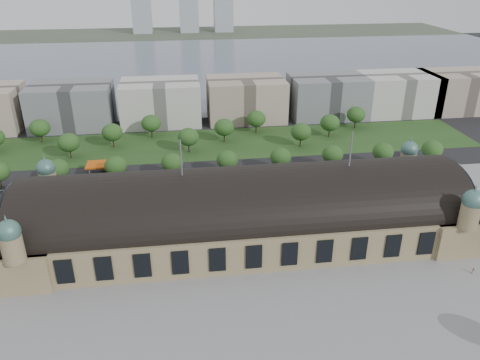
{
  "coord_description": "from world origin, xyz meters",
  "views": [
    {
      "loc": [
        -19.76,
        -135.58,
        87.65
      ],
      "look_at": [
        0.97,
        18.12,
        14.0
      ],
      "focal_mm": 35.0,
      "sensor_mm": 36.0,
      "label": 1
    }
  ],
  "objects": [
    {
      "name": "ground",
      "position": [
        0.0,
        0.0,
        0.0
      ],
      "size": [
        900.0,
        900.0,
        0.0
      ],
      "primitive_type": "plane",
      "color": "black",
      "rests_on": "ground"
    },
    {
      "name": "station",
      "position": [
        0.0,
        0.0,
        10.28
      ],
      "size": [
        150.0,
        48.4,
        44.3
      ],
      "color": "#96845D",
      "rests_on": "ground"
    },
    {
      "name": "plaza_south",
      "position": [
        10.0,
        -44.0,
        0.0
      ],
      "size": [
        190.0,
        48.0,
        0.12
      ],
      "primitive_type": "cube",
      "color": "gray",
      "rests_on": "ground"
    },
    {
      "name": "road_slab",
      "position": [
        -20.0,
        38.0,
        0.0
      ],
      "size": [
        260.0,
        26.0,
        0.1
      ],
      "primitive_type": "cube",
      "color": "black",
      "rests_on": "ground"
    },
    {
      "name": "grass_belt",
      "position": [
        -15.0,
        93.0,
        0.0
      ],
      "size": [
        300.0,
        45.0,
        0.1
      ],
      "primitive_type": "cube",
      "color": "#23461C",
      "rests_on": "ground"
    },
    {
      "name": "petrol_station",
      "position": [
        -53.91,
        65.28,
        2.95
      ],
      "size": [
        14.0,
        13.0,
        5.05
      ],
      "color": "#CA530B",
      "rests_on": "ground"
    },
    {
      "name": "lake",
      "position": [
        0.0,
        298.0,
        0.0
      ],
      "size": [
        700.0,
        320.0,
        0.08
      ],
      "primitive_type": "cube",
      "color": "slate",
      "rests_on": "ground"
    },
    {
      "name": "far_shore",
      "position": [
        0.0,
        498.0,
        0.0
      ],
      "size": [
        700.0,
        120.0,
        0.14
      ],
      "primitive_type": "cube",
      "color": "#44513D",
      "rests_on": "ground"
    },
    {
      "name": "far_tower_left",
      "position": [
        -60.0,
        508.0,
        40.0
      ],
      "size": [
        24.0,
        24.0,
        80.0
      ],
      "primitive_type": "cube",
      "color": "#9EA8B2",
      "rests_on": "ground"
    },
    {
      "name": "far_tower_right",
      "position": [
        45.0,
        508.0,
        37.5
      ],
      "size": [
        24.0,
        24.0,
        75.0
      ],
      "primitive_type": "cube",
      "color": "#9EA8B2",
      "rests_on": "ground"
    },
    {
      "name": "office_2",
      "position": [
        -80.0,
        133.0,
        12.0
      ],
      "size": [
        45.0,
        32.0,
        24.0
      ],
      "primitive_type": "cube",
      "color": "gray",
      "rests_on": "ground"
    },
    {
      "name": "office_3",
      "position": [
        -30.0,
        133.0,
        12.0
      ],
      "size": [
        45.0,
        32.0,
        24.0
      ],
      "primitive_type": "cube",
      "color": "beige",
      "rests_on": "ground"
    },
    {
      "name": "office_4",
      "position": [
        20.0,
        133.0,
        12.0
      ],
      "size": [
        45.0,
        32.0,
        24.0
      ],
      "primitive_type": "cube",
      "color": "#B39F8C",
      "rests_on": "ground"
    },
    {
      "name": "office_5",
      "position": [
        70.0,
        133.0,
        12.0
      ],
      "size": [
        45.0,
        32.0,
        24.0
      ],
      "primitive_type": "cube",
      "color": "gray",
      "rests_on": "ground"
    },
    {
      "name": "office_6",
      "position": [
        115.0,
        133.0,
        12.0
      ],
      "size": [
        45.0,
        32.0,
        24.0
      ],
      "primitive_type": "cube",
      "color": "beige",
      "rests_on": "ground"
    },
    {
      "name": "office_7",
      "position": [
        155.0,
        133.0,
        12.0
      ],
      "size": [
        45.0,
        32.0,
        24.0
      ],
      "primitive_type": "cube",
      "color": "#B39F8C",
      "rests_on": "ground"
    },
    {
      "name": "tree_row_2",
      "position": [
        -72.0,
        53.0,
        7.43
      ],
      "size": [
        9.6,
        9.6,
        11.52
      ],
      "color": "#2D2116",
      "rests_on": "ground"
    },
    {
      "name": "tree_row_3",
      "position": [
        -48.0,
        53.0,
        7.43
      ],
      "size": [
        9.6,
        9.6,
        11.52
      ],
      "color": "#2D2116",
      "rests_on": "ground"
    },
    {
      "name": "tree_row_4",
      "position": [
        -24.0,
        53.0,
        7.43
      ],
      "size": [
        9.6,
        9.6,
        11.52
      ],
      "color": "#2D2116",
      "rests_on": "ground"
    },
    {
      "name": "tree_row_5",
      "position": [
        0.0,
        53.0,
        7.43
      ],
      "size": [
        9.6,
        9.6,
        11.52
      ],
      "color": "#2D2116",
      "rests_on": "ground"
    },
    {
      "name": "tree_row_6",
      "position": [
        24.0,
        53.0,
        7.43
      ],
      "size": [
        9.6,
        9.6,
        11.52
      ],
      "color": "#2D2116",
      "rests_on": "ground"
    },
    {
      "name": "tree_row_7",
      "position": [
        48.0,
        53.0,
        7.43
      ],
      "size": [
        9.6,
        9.6,
        11.52
      ],
      "color": "#2D2116",
      "rests_on": "ground"
    },
    {
      "name": "tree_row_8",
      "position": [
        72.0,
        53.0,
        7.43
      ],
      "size": [
        9.6,
        9.6,
        11.52
      ],
      "color": "#2D2116",
      "rests_on": "ground"
    },
    {
      "name": "tree_row_9",
      "position": [
        96.0,
        53.0,
        7.43
      ],
      "size": [
        9.6,
        9.6,
        11.52
      ],
      "color": "#2D2116",
      "rests_on": "ground"
    },
    {
      "name": "tree_belt_2",
      "position": [
        -92.0,
        107.0,
        8.05
      ],
      "size": [
        10.4,
        10.4,
        12.48
      ],
      "color": "#2D2116",
      "rests_on": "ground"
    },
    {
      "name": "tree_belt_3",
      "position": [
        -73.0,
        83.0,
        8.05
      ],
      "size": [
        10.4,
        10.4,
        12.48
      ],
      "color": "#2D2116",
      "rests_on": "ground"
    },
    {
      "name": "tree_belt_4",
      "position": [
        -54.0,
        95.0,
        8.05
      ],
      "size": [
        10.4,
        10.4,
        12.48
      ],
      "color": "#2D2116",
      "rests_on": "ground"
    },
    {
      "name": "tree_belt_5",
      "position": [
        -35.0,
        107.0,
        8.05
      ],
      "size": [
        10.4,
        10.4,
        12.48
      ],
      "color": "#2D2116",
      "rests_on": "ground"
    },
    {
      "name": "tree_belt_6",
      "position": [
        -16.0,
        83.0,
        8.05
      ],
      "size": [
        10.4,
        10.4,
        12.48
      ],
      "color": "#2D2116",
      "rests_on": "ground"
    },
    {
      "name": "tree_belt_7",
      "position": [
        3.0,
        95.0,
        8.05
      ],
      "size": [
        10.4,
        10.4,
        12.48
      ],
      "color": "#2D2116",
      "rests_on": "ground"
    },
    {
      "name": "tree_belt_8",
      "position": [
        22.0,
        107.0,
        8.05
      ],
      "size": [
        10.4,
        10.4,
        12.48
      ],
      "color": "#2D2116",
      "rests_on": "ground"
    },
    {
      "name": "tree_belt_9",
      "position": [
        41.0,
        83.0,
        8.05
      ],
      "size": [
        10.4,
        10.4,
        12.48
      ],
      "color": "#2D2116",
      "rests_on": "ground"
    },
    {
      "name": "tree_belt_10",
      "position": [
        60.0,
        95.0,
        8.05
      ],
      "size": [
        10.4,
        10.4,
        12.48
      ],
      "color": "#2D2116",
      "rests_on": "ground"
    },
    {
      "name": "tree_belt_11",
      "position": [
        79.0,
        107.0,
        8.05
      ],
      "size": [
        10.4,
        10.4,
        12.48
      ],
      "color": "#2D2116",
      "rests_on": "ground"
    },
    {
      "name": "traffic_car_1",
      "position": [
        -80.77,
        41.57,
        0.71
      ],
      "size": [
        4.45,
        1.94,
        1.42
      ],
      "primitive_type": "imported",
      "rotation": [
        0.0,
        0.0,
        1.47
      ],
      "color": "#9C9DA4",
      "rests_on": "ground"
    },
    {
      "name": "traffic_car_2",
      "position": [
        -54.94,
        32.32,
        0.79
      ],
      "size": [
        5.75,
        2.71,
        1.59
      ],
      "primitive_type": "imported",
      "rotation": [
        0.0,
        0.0,
        -1.56
      ],
      "color": "black",
      "rests_on": "ground"
    },
    {
      "name": "traffic_car_3",
      "position": [
        -30.86,
        37.67,
        0.77
      ],
      "size": [
        5.46,
        2.52,
        1.55
      ],
      "primitive_type": "imported",
      "rotation": [
        0.0,
        0.0,
        1.64
      ],
      "color": "maroon",
      "rests_on": "ground"
    },
    {
      "name": "traffic_car_4",
      "position": [
        20.88,
        28.49,
        0.69
      ],
      "size": [
        4.21,
        2.05,
        1.38
      ],
      "primitive_type": "imported",
      "rotation": [
        0.0,
        0.0,
        -1.68
      ],
      "color": "#1E1845",
      "rests_on": "ground"
    },
    {
      "name": "traffic_car_5",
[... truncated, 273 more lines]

